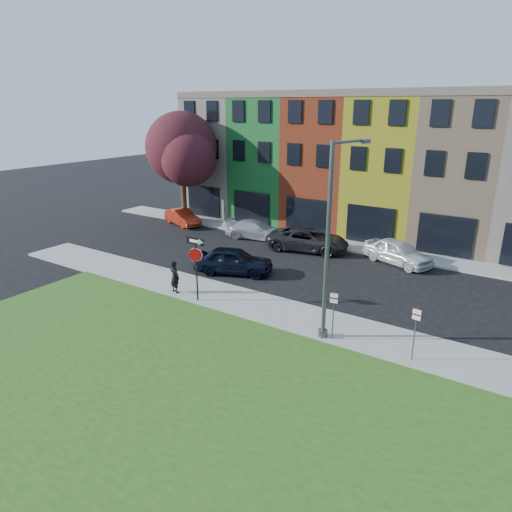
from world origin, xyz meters
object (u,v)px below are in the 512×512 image
Objects in this scene: stop_sign at (196,256)px; man at (175,277)px; sedan_near at (234,261)px; street_lamp at (331,243)px.

stop_sign is 1.90× the size of man.
man reaches higher than sedan_near.
stop_sign is 0.66× the size of sedan_near.
man is at bearing 149.02° from sedan_near.
man is 0.35× the size of sedan_near.
stop_sign is 4.80m from sedan_near.
man is 9.18m from street_lamp.
street_lamp is at bearing 1.82° from stop_sign.
sedan_near is 0.61× the size of street_lamp.
stop_sign is at bearing 170.32° from sedan_near.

